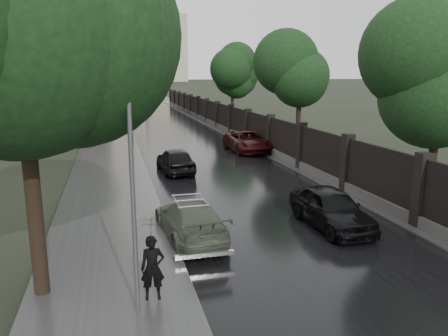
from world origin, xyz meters
TOP-DOWN VIEW (x-y plane):
  - ground at (0.00, 0.00)m, footprint 800.00×800.00m
  - road at (0.00, 190.00)m, footprint 8.00×420.00m
  - sidewalk_left at (-6.00, 190.00)m, footprint 4.00×420.00m
  - verge_right at (5.50, 190.00)m, footprint 3.00×420.00m
  - fence_right at (4.60, 32.01)m, footprint 0.45×75.72m
  - tree_left_near at (-7.60, 3.00)m, footprint 5.44×5.44m
  - tree_left_far at (-8.00, 30.00)m, footprint 4.25×4.25m
  - tree_right_a at (7.50, 8.00)m, footprint 4.08×4.08m
  - tree_right_b at (7.50, 22.00)m, footprint 4.08×4.08m
  - tree_right_c at (7.50, 40.00)m, footprint 4.08×4.08m
  - lamp_post at (-5.40, 1.50)m, footprint 0.25×0.12m
  - traffic_light at (-4.30, 24.99)m, footprint 0.16×0.32m
  - brick_building at (-18.00, 52.00)m, footprint 24.00×18.00m
  - stalinist_tower at (0.00, 300.00)m, footprint 92.00×30.00m
  - volga_sedan at (-3.40, 6.08)m, footprint 2.10×4.41m
  - hatchback_left at (-2.45, 15.96)m, footprint 1.88×4.16m
  - car_right_near at (1.60, 5.82)m, footprint 1.80×4.20m
  - car_right_far at (3.39, 21.35)m, footprint 2.49×5.27m
  - pedestrian_umbrella at (-5.01, 2.02)m, footprint 0.96×0.97m

SIDE VIEW (x-z plane):
  - ground at x=0.00m, z-range 0.00..0.00m
  - road at x=0.00m, z-range 0.00..0.02m
  - verge_right at x=5.50m, z-range 0.00..0.08m
  - sidewalk_left at x=-6.00m, z-range 0.00..0.16m
  - volga_sedan at x=-3.40m, z-range 0.00..1.24m
  - hatchback_left at x=-2.45m, z-range 0.00..1.39m
  - car_right_near at x=1.60m, z-range 0.00..1.42m
  - car_right_far at x=3.39m, z-range 0.00..1.45m
  - fence_right at x=4.60m, z-range -0.34..2.36m
  - pedestrian_umbrella at x=-5.01m, z-range 0.56..2.97m
  - traffic_light at x=-4.30m, z-range 0.40..4.40m
  - lamp_post at x=-5.40m, z-range 0.12..5.23m
  - tree_right_a at x=7.50m, z-range 1.44..8.46m
  - tree_right_b at x=7.50m, z-range 1.44..8.46m
  - tree_right_c at x=7.50m, z-range 1.44..8.46m
  - tree_left_far at x=-8.00m, z-range 1.55..8.94m
  - tree_left_near at x=-7.60m, z-range 1.84..11.00m
  - brick_building at x=-18.00m, z-range 0.00..20.00m
  - stalinist_tower at x=0.00m, z-range -41.12..117.88m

